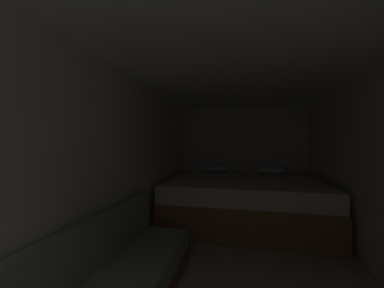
{
  "coord_description": "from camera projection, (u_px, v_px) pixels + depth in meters",
  "views": [
    {
      "loc": [
        -0.05,
        -0.35,
        1.33
      ],
      "look_at": [
        -0.69,
        2.58,
        1.33
      ],
      "focal_mm": 20.12,
      "sensor_mm": 36.0,
      "label": 1
    }
  ],
  "objects": [
    {
      "name": "wall_back",
      "position": [
        242.0,
        157.0,
        4.58
      ],
      "size": [
        2.67,
        0.05,
        2.11
      ],
      "primitive_type": "cube",
      "color": "beige",
      "rests_on": "ground"
    },
    {
      "name": "ground_plane",
      "position": [
        244.0,
        279.0,
        2.11
      ],
      "size": [
        7.02,
        7.02,
        0.0
      ],
      "primitive_type": "plane",
      "color": "#A39984"
    },
    {
      "name": "ceiling_slab",
      "position": [
        244.0,
        61.0,
        2.11
      ],
      "size": [
        2.67,
        5.02,
        0.05
      ],
      "primitive_type": "cube",
      "color": "white",
      "rests_on": "wall_left"
    },
    {
      "name": "wall_left",
      "position": [
        123.0,
        168.0,
        2.39
      ],
      "size": [
        0.05,
        5.02,
        2.11
      ],
      "primitive_type": "cube",
      "color": "beige",
      "rests_on": "ground"
    },
    {
      "name": "bed",
      "position": [
        242.0,
        200.0,
        3.63
      ],
      "size": [
        2.45,
        1.82,
        0.89
      ],
      "color": "olive",
      "rests_on": "ground"
    }
  ]
}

